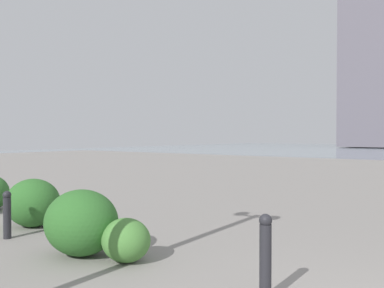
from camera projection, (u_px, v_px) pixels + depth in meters
The scene contains 5 objects.
bollard_near at pixel (265, 255), 4.03m from camera, with size 0.13×0.13×0.86m.
bollard_mid at pixel (7, 214), 6.42m from camera, with size 0.13×0.13×0.76m.
shrub_low at pixel (33, 203), 7.27m from camera, with size 1.01×0.91×0.86m.
shrub_round at pixel (81, 222), 5.53m from camera, with size 1.05×0.95×0.90m.
shrub_wide at pixel (126, 240), 5.24m from camera, with size 0.67×0.60×0.57m.
Camera 1 is at (-0.12, 2.91, 1.63)m, focal length 38.01 mm.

